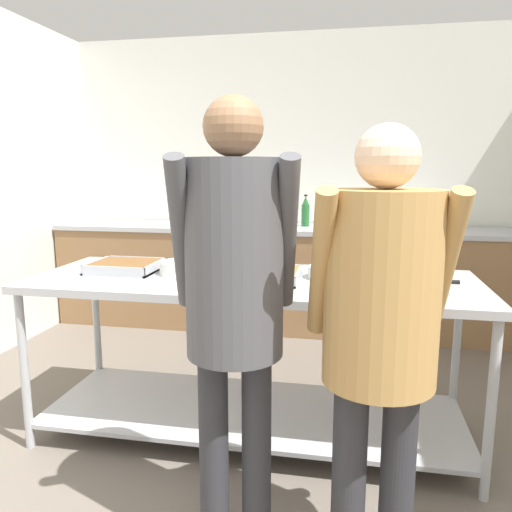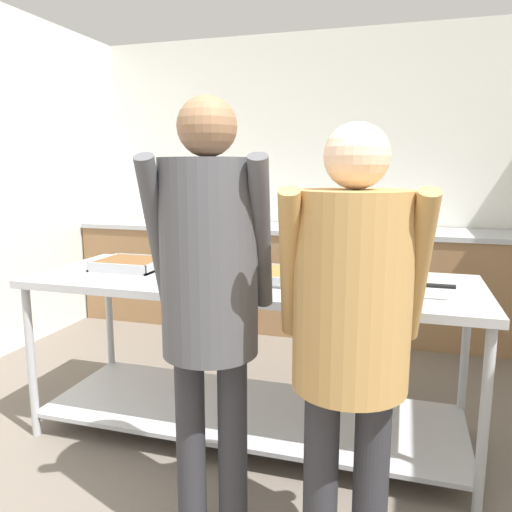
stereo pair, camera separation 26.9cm
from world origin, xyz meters
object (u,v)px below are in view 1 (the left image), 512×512
Objects in this scene: guest_serving_right at (381,311)px; serving_tray_vegetables at (254,274)px; serving_tray_roast at (125,267)px; broccoli_bowl at (330,270)px; guest_serving_left at (234,280)px; water_bottle at (305,212)px; sauce_pan at (401,285)px; plate_stack at (183,268)px.

serving_tray_vegetables is at bearing 126.63° from guest_serving_right.
broccoli_bowl is (1.13, 0.03, 0.02)m from serving_tray_roast.
broccoli_bowl is 0.14× the size of guest_serving_left.
water_bottle reaches higher than serving_tray_vegetables.
sauce_pan reaches higher than serving_tray_roast.
water_bottle is at bearing 100.47° from guest_serving_right.
plate_stack is 0.15× the size of guest_serving_left.
sauce_pan reaches higher than serving_tray_vegetables.
guest_serving_right reaches higher than water_bottle.
water_bottle is at bearing 99.22° from broccoli_bowl.
sauce_pan is at bearing 78.74° from guest_serving_right.
sauce_pan is at bearing -10.76° from plate_stack.
guest_serving_right is at bearing -32.91° from serving_tray_roast.
plate_stack is at bearing 172.85° from serving_tray_vegetables.
guest_serving_right is at bearing -53.37° from serving_tray_vegetables.
guest_serving_left is (0.83, -0.84, 0.15)m from serving_tray_roast.
water_bottle is (-0.52, 2.79, 0.09)m from guest_serving_right.
sauce_pan is at bearing -37.94° from broccoli_bowl.
plate_stack is at bearing -103.93° from water_bottle.
serving_tray_vegetables is 0.79m from guest_serving_left.
guest_serving_left is (0.08, -0.77, 0.15)m from serving_tray_vegetables.
water_bottle is at bearing 87.68° from serving_tray_vegetables.
plate_stack is 0.54× the size of serving_tray_vegetables.
serving_tray_vegetables is 2.07× the size of broccoli_bowl.
broccoli_bowl reaches higher than plate_stack.
water_bottle is at bearing 76.07° from plate_stack.
plate_stack is 0.90× the size of water_bottle.
broccoli_bowl is 1.92m from water_bottle.
sauce_pan is (0.34, -0.26, -0.00)m from broccoli_bowl.
plate_stack is (0.35, -0.02, 0.01)m from serving_tray_roast.
water_bottle is (0.83, 1.92, 0.16)m from serving_tray_roast.
water_bottle is (-0.00, 2.76, 0.01)m from guest_serving_left.
guest_serving_left reaches higher than broccoli_bowl.
serving_tray_roast is 1.60m from guest_serving_right.
serving_tray_roast is 1.30× the size of water_bottle.
serving_tray_vegetables is (0.75, -0.07, 0.00)m from serving_tray_roast.
guest_serving_right reaches higher than serving_tray_vegetables.
guest_serving_left is 5.98× the size of water_bottle.
broccoli_bowl is at bearing -80.78° from water_bottle.
serving_tray_roast is at bearing -113.29° from water_bottle.
serving_tray_roast is 0.75m from serving_tray_vegetables.
serving_tray_roast is at bearing -178.40° from broccoli_bowl.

